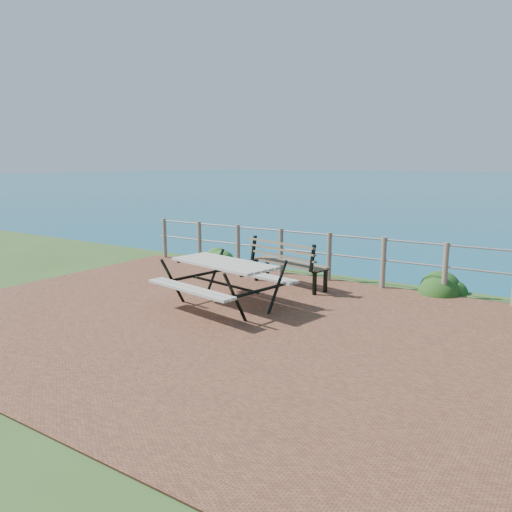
{
  "coord_description": "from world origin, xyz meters",
  "views": [
    {
      "loc": [
        4.29,
        -5.89,
        2.44
      ],
      "look_at": [
        -0.62,
        1.56,
        0.75
      ],
      "focal_mm": 35.0,
      "sensor_mm": 36.0,
      "label": 1
    }
  ],
  "objects": [
    {
      "name": "safety_railing",
      "position": [
        0.0,
        3.35,
        0.57
      ],
      "size": [
        9.4,
        0.1,
        1.0
      ],
      "color": "#6B5B4C",
      "rests_on": "ground"
    },
    {
      "name": "picnic_table",
      "position": [
        -0.62,
        0.58,
        0.5
      ],
      "size": [
        1.97,
        1.6,
        0.78
      ],
      "rotation": [
        0.0,
        0.0,
        -0.18
      ],
      "color": "#A09B8F",
      "rests_on": "ground"
    },
    {
      "name": "park_bench",
      "position": [
        -0.44,
        2.48,
        0.63
      ],
      "size": [
        1.74,
        0.79,
        0.95
      ],
      "rotation": [
        0.0,
        0.0,
        -0.23
      ],
      "color": "brown",
      "rests_on": "ground"
    },
    {
      "name": "shrub_lip_east",
      "position": [
        2.3,
        3.73,
        0.0
      ],
      "size": [
        0.81,
        0.81,
        0.57
      ],
      "primitive_type": "ellipsoid",
      "color": "#1A3C12",
      "rests_on": "ground"
    },
    {
      "name": "ground",
      "position": [
        0.0,
        0.0,
        0.0
      ],
      "size": [
        10.0,
        7.0,
        0.12
      ],
      "primitive_type": "cube",
      "color": "brown",
      "rests_on": "ground"
    },
    {
      "name": "shrub_lip_west",
      "position": [
        -3.31,
        4.1,
        0.0
      ],
      "size": [
        0.77,
        0.77,
        0.5
      ],
      "primitive_type": "ellipsoid",
      "color": "#244F1D",
      "rests_on": "ground"
    }
  ]
}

